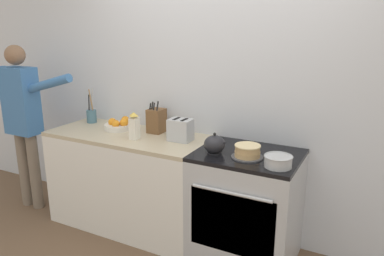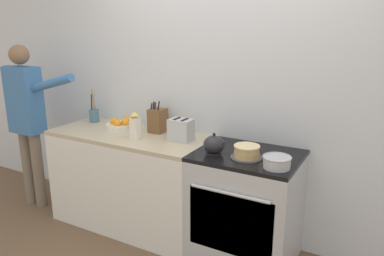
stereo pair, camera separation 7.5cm
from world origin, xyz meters
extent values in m
cube|color=silver|center=(0.00, 0.66, 1.30)|extent=(8.00, 0.04, 2.60)
cube|color=white|center=(-0.77, 0.32, 0.43)|extent=(1.49, 0.64, 0.87)
cube|color=#BCAD8E|center=(-0.77, 0.32, 0.89)|extent=(1.49, 0.64, 0.03)
cube|color=#B7BABF|center=(0.37, 0.32, 0.44)|extent=(0.80, 0.64, 0.87)
cube|color=black|center=(0.37, 0.01, 0.46)|extent=(0.65, 0.01, 0.48)
cylinder|color=#B7BABF|center=(0.37, -0.02, 0.71)|extent=(0.60, 0.02, 0.02)
cube|color=black|center=(0.37, 0.32, 0.89)|extent=(0.80, 0.64, 0.03)
cylinder|color=#4C4C51|center=(0.40, 0.23, 0.91)|extent=(0.24, 0.24, 0.01)
cylinder|color=tan|center=(0.40, 0.23, 0.93)|extent=(0.19, 0.19, 0.04)
cylinder|color=tan|center=(0.40, 0.23, 0.97)|extent=(0.18, 0.18, 0.04)
cylinder|color=beige|center=(0.40, 0.23, 1.00)|extent=(0.19, 0.19, 0.01)
cylinder|color=#232328|center=(0.14, 0.21, 0.91)|extent=(0.11, 0.11, 0.01)
ellipsoid|color=#232328|center=(0.14, 0.21, 0.97)|extent=(0.16, 0.16, 0.14)
cone|color=#232328|center=(0.21, 0.21, 1.00)|extent=(0.08, 0.04, 0.07)
sphere|color=black|center=(0.14, 0.21, 1.05)|extent=(0.02, 0.02, 0.02)
cylinder|color=#B7BABF|center=(0.65, 0.15, 0.94)|extent=(0.19, 0.19, 0.08)
torus|color=#B7BABF|center=(0.65, 0.15, 0.98)|extent=(0.20, 0.20, 0.01)
cube|color=brown|center=(-0.57, 0.49, 1.01)|extent=(0.13, 0.15, 0.22)
cylinder|color=black|center=(-0.61, 0.46, 1.15)|extent=(0.01, 0.03, 0.06)
cylinder|color=black|center=(-0.57, 0.46, 1.15)|extent=(0.01, 0.03, 0.07)
cylinder|color=black|center=(-0.53, 0.45, 1.16)|extent=(0.01, 0.04, 0.08)
cylinder|color=black|center=(-0.61, 0.49, 1.15)|extent=(0.01, 0.03, 0.07)
cylinder|color=#477084|center=(-1.34, 0.49, 0.97)|extent=(0.10, 0.10, 0.13)
cylinder|color=black|center=(-1.36, 0.48, 1.07)|extent=(0.02, 0.04, 0.24)
cylinder|color=#A37A51|center=(-1.32, 0.48, 1.10)|extent=(0.03, 0.05, 0.30)
cylinder|color=#B7BABF|center=(-1.34, 0.51, 1.10)|extent=(0.05, 0.01, 0.30)
cylinder|color=#B7BABF|center=(-1.35, 0.50, 1.07)|extent=(0.03, 0.03, 0.25)
cylinder|color=silver|center=(-0.94, 0.40, 0.93)|extent=(0.26, 0.26, 0.05)
sphere|color=orange|center=(-0.99, 0.38, 0.98)|extent=(0.07, 0.07, 0.07)
sphere|color=orange|center=(-0.91, 0.48, 0.98)|extent=(0.08, 0.08, 0.08)
sphere|color=orange|center=(-0.87, 0.40, 0.98)|extent=(0.08, 0.08, 0.08)
sphere|color=orange|center=(-0.92, 0.34, 0.97)|extent=(0.07, 0.07, 0.07)
cube|color=#B7BABF|center=(-0.25, 0.37, 1.00)|extent=(0.19, 0.14, 0.19)
cube|color=black|center=(-0.29, 0.37, 1.09)|extent=(0.02, 0.10, 0.00)
cube|color=black|center=(-0.21, 0.37, 1.09)|extent=(0.02, 0.10, 0.00)
cube|color=black|center=(-0.35, 0.37, 1.03)|extent=(0.02, 0.02, 0.01)
cube|color=white|center=(-0.62, 0.22, 1.00)|extent=(0.07, 0.07, 0.19)
pyramid|color=#E0BC4C|center=(-0.62, 0.22, 1.12)|extent=(0.07, 0.07, 0.03)
cylinder|color=#7A6B5B|center=(-2.01, 0.15, 0.40)|extent=(0.11, 0.11, 0.80)
cylinder|color=#7A6B5B|center=(-1.85, 0.15, 0.40)|extent=(0.11, 0.11, 0.80)
cube|color=#3D70AD|center=(-1.93, 0.15, 1.13)|extent=(0.34, 0.20, 0.66)
cylinder|color=#3D70AD|center=(-2.14, 0.15, 1.18)|extent=(0.08, 0.08, 0.56)
cylinder|color=#3D70AD|center=(-1.52, 0.15, 1.33)|extent=(0.56, 0.08, 0.22)
sphere|color=#846047|center=(-1.93, 0.15, 1.58)|extent=(0.19, 0.19, 0.19)
camera|label=1|loc=(1.24, -2.28, 1.86)|focal=35.00mm
camera|label=2|loc=(1.31, -2.25, 1.86)|focal=35.00mm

